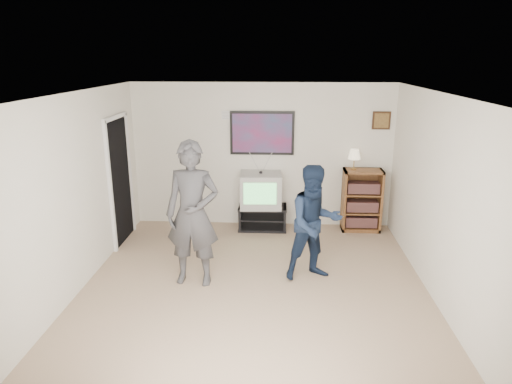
# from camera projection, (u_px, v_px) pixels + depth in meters

# --- Properties ---
(room_shell) EXTENTS (4.51, 5.00, 2.51)m
(room_shell) POSITION_uv_depth(u_px,v_px,m) (255.00, 191.00, 5.87)
(room_shell) COLOR #90755B
(room_shell) RESTS_ON ground
(media_stand) EXTENTS (0.83, 0.46, 0.42)m
(media_stand) POSITION_uv_depth(u_px,v_px,m) (263.00, 217.00, 7.97)
(media_stand) COLOR black
(media_stand) RESTS_ON room_shell
(crt_television) EXTENTS (0.72, 0.62, 0.59)m
(crt_television) POSITION_uv_depth(u_px,v_px,m) (261.00, 190.00, 7.83)
(crt_television) COLOR #A4A49F
(crt_television) RESTS_ON media_stand
(bookshelf) EXTENTS (0.65, 0.37, 1.07)m
(bookshelf) POSITION_uv_depth(u_px,v_px,m) (362.00, 200.00, 7.84)
(bookshelf) COLOR brown
(bookshelf) RESTS_ON room_shell
(table_lamp) EXTENTS (0.21, 0.21, 0.34)m
(table_lamp) POSITION_uv_depth(u_px,v_px,m) (354.00, 159.00, 7.68)
(table_lamp) COLOR #F7E2BB
(table_lamp) RESTS_ON bookshelf
(person_tall) EXTENTS (0.73, 0.51, 1.92)m
(person_tall) POSITION_uv_depth(u_px,v_px,m) (193.00, 214.00, 5.88)
(person_tall) COLOR #39393C
(person_tall) RESTS_ON room_shell
(person_short) EXTENTS (0.92, 0.81, 1.58)m
(person_short) POSITION_uv_depth(u_px,v_px,m) (315.00, 223.00, 6.05)
(person_short) COLOR #142038
(person_short) RESTS_ON room_shell
(controller_left) EXTENTS (0.04, 0.12, 0.03)m
(controller_left) POSITION_uv_depth(u_px,v_px,m) (192.00, 196.00, 5.99)
(controller_left) COLOR white
(controller_left) RESTS_ON person_tall
(controller_right) EXTENTS (0.04, 0.12, 0.03)m
(controller_right) POSITION_uv_depth(u_px,v_px,m) (313.00, 204.00, 6.24)
(controller_right) COLOR white
(controller_right) RESTS_ON person_short
(poster) EXTENTS (1.10, 0.03, 0.75)m
(poster) POSITION_uv_depth(u_px,v_px,m) (262.00, 133.00, 7.79)
(poster) COLOR black
(poster) RESTS_ON room_shell
(air_vent) EXTENTS (0.28, 0.02, 0.14)m
(air_vent) POSITION_uv_depth(u_px,v_px,m) (230.00, 115.00, 7.74)
(air_vent) COLOR white
(air_vent) RESTS_ON room_shell
(small_picture) EXTENTS (0.30, 0.03, 0.30)m
(small_picture) POSITION_uv_depth(u_px,v_px,m) (381.00, 120.00, 7.63)
(small_picture) COLOR #30220F
(small_picture) RESTS_ON room_shell
(doorway) EXTENTS (0.03, 0.85, 2.00)m
(doorway) POSITION_uv_depth(u_px,v_px,m) (120.00, 181.00, 7.26)
(doorway) COLOR black
(doorway) RESTS_ON room_shell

